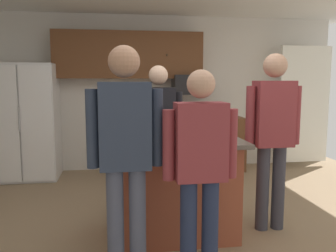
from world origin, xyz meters
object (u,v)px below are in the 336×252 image
(glass_dark_ale, at_px, (208,127))
(refrigerator, at_px, (26,122))
(serving_tray, at_px, (166,136))
(mug_blue_stoneware, at_px, (152,137))
(person_host_foreground, at_px, (125,146))
(mug_ceramic_white, at_px, (198,136))
(microwave_over_range, at_px, (190,85))
(person_guest_left, at_px, (158,127))
(person_guest_by_door, at_px, (273,129))
(tumbler_amber, at_px, (228,133))
(kitchen_island, at_px, (173,187))
(person_elder_center, at_px, (200,161))

(glass_dark_ale, bearing_deg, refrigerator, 138.01)
(glass_dark_ale, relative_size, serving_tray, 0.34)
(mug_blue_stoneware, xyz_separation_m, serving_tray, (0.16, 0.23, -0.03))
(person_host_foreground, distance_m, mug_ceramic_white, 0.84)
(mug_ceramic_white, relative_size, serving_tray, 0.28)
(microwave_over_range, bearing_deg, refrigerator, -177.40)
(microwave_over_range, bearing_deg, person_guest_left, -113.49)
(person_guest_by_door, xyz_separation_m, serving_tray, (-1.07, 0.10, -0.06))
(refrigerator, distance_m, person_guest_left, 2.45)
(refrigerator, xyz_separation_m, mug_ceramic_white, (2.11, -2.53, 0.13))
(glass_dark_ale, distance_m, tumbler_amber, 0.45)
(person_host_foreground, bearing_deg, tumbler_amber, -28.03)
(kitchen_island, bearing_deg, person_guest_left, 93.17)
(microwave_over_range, height_order, glass_dark_ale, microwave_over_range)
(kitchen_island, distance_m, person_host_foreground, 0.99)
(mug_ceramic_white, bearing_deg, serving_tray, 133.24)
(refrigerator, bearing_deg, serving_tray, -50.62)
(mug_ceramic_white, height_order, glass_dark_ale, glass_dark_ale)
(person_guest_left, xyz_separation_m, glass_dark_ale, (0.46, -0.51, 0.06))
(mug_ceramic_white, distance_m, tumbler_amber, 0.28)
(kitchen_island, xyz_separation_m, tumbler_amber, (0.49, -0.19, 0.55))
(person_host_foreground, xyz_separation_m, person_guest_left, (0.43, 1.44, -0.06))
(microwave_over_range, bearing_deg, kitchen_island, -105.78)
(person_host_foreground, relative_size, mug_blue_stoneware, 14.76)
(person_host_foreground, xyz_separation_m, mug_blue_stoneware, (0.26, 0.55, -0.02))
(person_elder_center, relative_size, glass_dark_ale, 10.79)
(person_host_foreground, distance_m, glass_dark_ale, 1.29)
(person_guest_left, bearing_deg, glass_dark_ale, 39.27)
(person_guest_left, height_order, mug_ceramic_white, person_guest_left)
(microwave_over_range, relative_size, person_elder_center, 0.35)
(person_guest_by_door, distance_m, mug_blue_stoneware, 1.23)
(microwave_over_range, height_order, kitchen_island, microwave_over_range)
(refrigerator, bearing_deg, person_guest_left, -40.43)
(person_elder_center, xyz_separation_m, mug_ceramic_white, (0.12, 0.58, 0.10))
(mug_ceramic_white, bearing_deg, person_elder_center, -102.06)
(kitchen_island, distance_m, tumbler_amber, 0.76)
(microwave_over_range, bearing_deg, person_host_foreground, -110.37)
(mug_ceramic_white, bearing_deg, refrigerator, 129.82)
(person_guest_by_door, xyz_separation_m, mug_blue_stoneware, (-1.22, -0.12, -0.03))
(person_guest_left, bearing_deg, person_guest_by_door, 50.63)
(mug_blue_stoneware, relative_size, tumbler_amber, 0.80)
(person_host_foreground, relative_size, glass_dark_ale, 11.96)
(tumbler_amber, bearing_deg, person_host_foreground, -152.80)
(mug_blue_stoneware, distance_m, serving_tray, 0.28)
(glass_dark_ale, bearing_deg, serving_tray, -160.96)
(microwave_over_range, bearing_deg, tumbler_amber, -94.55)
(person_guest_by_door, xyz_separation_m, person_elder_center, (-0.93, -0.76, -0.12))
(microwave_over_range, distance_m, serving_tray, 2.53)
(person_elder_center, relative_size, tumbler_amber, 10.65)
(microwave_over_range, relative_size, mug_ceramic_white, 4.57)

